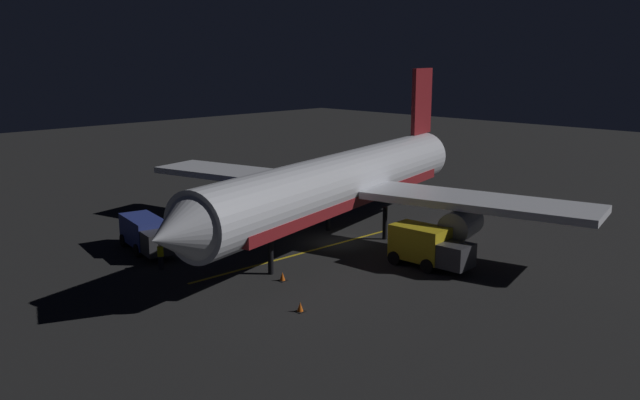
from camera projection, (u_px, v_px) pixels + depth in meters
ground_plane at (339, 243)px, 49.03m from camera, size 180.00×180.00×0.20m
apron_guide_stripe at (300, 254)px, 46.19m from camera, size 0.89×18.19×0.01m
airliner at (344, 183)px, 48.59m from camera, size 35.75×38.22×12.37m
baggage_truck at (147, 235)px, 46.49m from camera, size 6.43×3.32×2.33m
catering_truck at (427, 247)px, 43.04m from camera, size 5.53×2.46×2.64m
ground_crew_worker at (161, 256)px, 42.72m from camera, size 0.40×0.40×1.74m
traffic_cone_near_left at (194, 257)px, 44.61m from camera, size 0.50×0.50×0.55m
traffic_cone_near_right at (300, 307)px, 35.70m from camera, size 0.50×0.50×0.55m
traffic_cone_under_wing at (282, 277)px, 40.59m from camera, size 0.50×0.50×0.55m
traffic_cone_far at (219, 253)px, 45.58m from camera, size 0.50×0.50×0.55m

